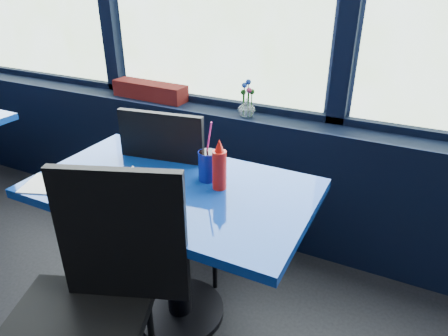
% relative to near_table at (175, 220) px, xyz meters
% --- Properties ---
extents(window_sill, '(5.00, 0.26, 0.80)m').
position_rel_near_table_xyz_m(window_sill, '(-0.30, 0.87, -0.17)').
color(window_sill, black).
rests_on(window_sill, ground).
extents(near_table, '(1.20, 0.70, 0.75)m').
position_rel_near_table_xyz_m(near_table, '(0.00, 0.00, 0.00)').
color(near_table, black).
rests_on(near_table, ground).
extents(chair_near_front, '(0.60, 0.60, 1.03)m').
position_rel_near_table_xyz_m(chair_near_front, '(0.03, -0.54, 0.02)').
color(chair_near_front, black).
rests_on(chair_near_front, ground).
extents(chair_near_back, '(0.51, 0.51, 0.98)m').
position_rel_near_table_xyz_m(chair_near_back, '(-0.16, 0.31, -0.00)').
color(chair_near_back, black).
rests_on(chair_near_back, ground).
extents(planter_box, '(0.53, 0.15, 0.11)m').
position_rel_near_table_xyz_m(planter_box, '(-0.73, 0.86, 0.28)').
color(planter_box, maroon).
rests_on(planter_box, window_sill).
extents(flower_vase, '(0.13, 0.13, 0.21)m').
position_rel_near_table_xyz_m(flower_vase, '(-0.01, 0.82, 0.30)').
color(flower_vase, silver).
rests_on(flower_vase, window_sill).
extents(food_basket, '(0.26, 0.25, 0.09)m').
position_rel_near_table_xyz_m(food_basket, '(-0.07, -0.17, 0.22)').
color(food_basket, red).
rests_on(food_basket, near_table).
extents(ketchup_bottle, '(0.06, 0.06, 0.22)m').
position_rel_near_table_xyz_m(ketchup_bottle, '(0.20, 0.06, 0.28)').
color(ketchup_bottle, red).
rests_on(ketchup_bottle, near_table).
extents(soda_cup, '(0.08, 0.08, 0.28)m').
position_rel_near_table_xyz_m(soda_cup, '(0.12, 0.11, 0.25)').
color(soda_cup, navy).
rests_on(soda_cup, near_table).
extents(napkin, '(0.22, 0.22, 0.00)m').
position_rel_near_table_xyz_m(napkin, '(-0.48, -0.24, 0.18)').
color(napkin, white).
rests_on(napkin, near_table).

